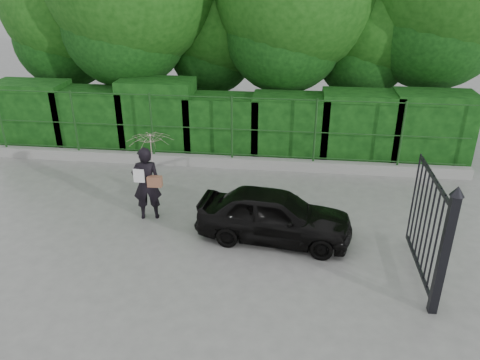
# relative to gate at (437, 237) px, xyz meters

# --- Properties ---
(ground) EXTENTS (80.00, 80.00, 0.00)m
(ground) POSITION_rel_gate_xyz_m (-4.60, 0.72, -1.19)
(ground) COLOR gray
(kerb) EXTENTS (14.00, 0.25, 0.30)m
(kerb) POSITION_rel_gate_xyz_m (-4.60, 5.22, -1.04)
(kerb) COLOR #9E9E99
(kerb) RESTS_ON ground
(fence) EXTENTS (14.13, 0.06, 1.80)m
(fence) POSITION_rel_gate_xyz_m (-4.38, 5.22, 0.01)
(fence) COLOR #1B4519
(fence) RESTS_ON kerb
(hedge) EXTENTS (14.20, 1.20, 2.25)m
(hedge) POSITION_rel_gate_xyz_m (-4.59, 6.22, -0.18)
(hedge) COLOR black
(hedge) RESTS_ON ground
(gate) EXTENTS (0.22, 2.33, 2.36)m
(gate) POSITION_rel_gate_xyz_m (0.00, 0.00, 0.00)
(gate) COLOR black
(gate) RESTS_ON ground
(woman) EXTENTS (1.01, 1.02, 2.05)m
(woman) POSITION_rel_gate_xyz_m (-5.60, 2.12, 0.16)
(woman) COLOR black
(woman) RESTS_ON ground
(car) EXTENTS (3.39, 1.68, 1.11)m
(car) POSITION_rel_gate_xyz_m (-2.79, 1.54, -0.63)
(car) COLOR black
(car) RESTS_ON ground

